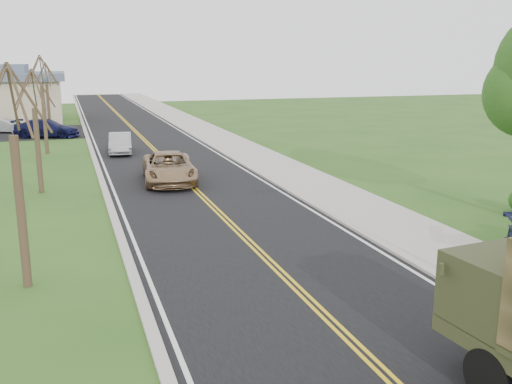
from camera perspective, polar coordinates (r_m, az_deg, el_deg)
name	(u,v)px	position (r m, az deg, el deg)	size (l,w,h in m)	color
road	(142,138)	(46.78, -11.36, 5.36)	(8.00, 120.00, 0.01)	black
curb_right	(193,135)	(47.46, -6.36, 5.71)	(0.30, 120.00, 0.12)	#9E998E
sidewalk_right	(213,134)	(47.85, -4.30, 5.80)	(3.20, 120.00, 0.10)	#9E998E
curb_left	(88,139)	(46.46, -16.46, 5.08)	(0.30, 120.00, 0.10)	#9E998E
bare_tree_a	(19,194)	(16.47, -22.62, -0.19)	(1.93, 2.26, 6.08)	#38281C
bare_tree_b	(37,140)	(28.30, -21.04, 4.84)	(1.83, 2.14, 5.73)	#38281C
bare_tree_c	(44,112)	(40.20, -20.44, 7.53)	(2.04, 2.39, 6.42)	#38281C
bare_tree_d	(48,102)	(52.17, -20.07, 8.42)	(1.88, 2.20, 5.91)	#38281C
suv_champagne	(169,168)	(29.29, -8.70, 2.42)	(2.52, 5.47, 1.52)	#937453
sedan_silver	(120,143)	(39.09, -13.42, 4.76)	(1.43, 4.10, 1.35)	#A1A1A5
lot_car_silver	(5,126)	(53.29, -23.84, 6.08)	(1.29, 3.69, 1.22)	#A7A7AC
lot_car_navy	(47,128)	(48.87, -20.19, 6.00)	(2.06, 5.06, 1.47)	black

